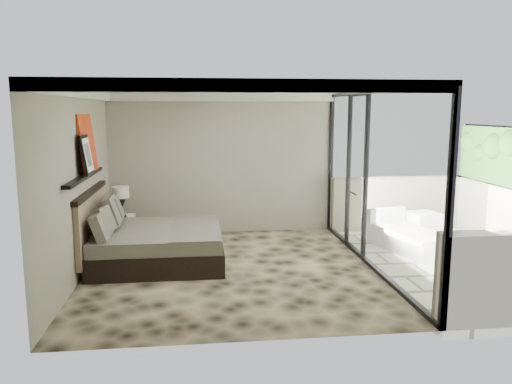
{
  "coord_description": "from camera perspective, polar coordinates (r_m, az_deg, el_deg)",
  "views": [
    {
      "loc": [
        -0.49,
        -7.55,
        2.49
      ],
      "look_at": [
        0.45,
        0.4,
        1.17
      ],
      "focal_mm": 35.0,
      "sensor_mm": 36.0,
      "label": 1
    }
  ],
  "objects": [
    {
      "name": "ottoman",
      "position": [
        10.18,
        18.56,
        -3.73
      ],
      "size": [
        0.62,
        0.62,
        0.54
      ],
      "primitive_type": "cube",
      "rotation": [
        0.0,
        0.0,
        0.17
      ],
      "color": "silver",
      "rests_on": "terrace_slab"
    },
    {
      "name": "nightstand",
      "position": [
        9.74,
        -15.33,
        -4.12
      ],
      "size": [
        0.59,
        0.59,
        0.55
      ],
      "primitive_type": "cube",
      "rotation": [
        0.0,
        0.0,
        0.09
      ],
      "color": "black",
      "rests_on": "floor"
    },
    {
      "name": "terrace_slab",
      "position": [
        9.03,
        21.85,
        -7.73
      ],
      "size": [
        3.0,
        5.0,
        0.12
      ],
      "primitive_type": "cube",
      "color": "beige",
      "rests_on": "ground"
    },
    {
      "name": "bed",
      "position": [
        8.4,
        -11.77,
        -5.61
      ],
      "size": [
        2.13,
        2.06,
        1.17
      ],
      "color": "black",
      "rests_on": "floor"
    },
    {
      "name": "glass_wall",
      "position": [
        8.11,
        13.12,
        1.4
      ],
      "size": [
        0.08,
        5.0,
        2.8
      ],
      "primitive_type": "cube",
      "color": "white",
      "rests_on": "floor"
    },
    {
      "name": "ceiling",
      "position": [
        7.58,
        -3.06,
        11.63
      ],
      "size": [
        4.5,
        5.0,
        0.02
      ],
      "primitive_type": "cube",
      "color": "silver",
      "rests_on": "back_wall"
    },
    {
      "name": "floor",
      "position": [
        7.97,
        -2.88,
        -8.85
      ],
      "size": [
        5.0,
        5.0,
        0.0
      ],
      "primitive_type": "plane",
      "color": "black",
      "rests_on": "ground"
    },
    {
      "name": "abstract_canvas",
      "position": [
        8.24,
        -18.72,
        5.3
      ],
      "size": [
        0.13,
        0.9,
        0.9
      ],
      "primitive_type": "cube",
      "rotation": [
        0.0,
        -0.1,
        0.0
      ],
      "color": "#C24F10",
      "rests_on": "picture_ledge"
    },
    {
      "name": "picture_ledge",
      "position": [
        7.9,
        -19.01,
        1.67
      ],
      "size": [
        0.12,
        2.2,
        0.05
      ],
      "primitive_type": "cube",
      "color": "black",
      "rests_on": "left_wall"
    },
    {
      "name": "lounger",
      "position": [
        9.44,
        17.12,
        -5.11
      ],
      "size": [
        1.19,
        1.77,
        0.63
      ],
      "rotation": [
        0.0,
        0.0,
        0.26
      ],
      "color": "silver",
      "rests_on": "terrace_slab"
    },
    {
      "name": "table_lamp",
      "position": [
        9.61,
        -15.2,
        -0.59
      ],
      "size": [
        0.31,
        0.31,
        0.57
      ],
      "color": "black",
      "rests_on": "nightstand"
    },
    {
      "name": "framed_print",
      "position": [
        7.9,
        -18.79,
        4.05
      ],
      "size": [
        0.11,
        0.5,
        0.6
      ],
      "primitive_type": "cube",
      "rotation": [
        0.0,
        -0.14,
        0.0
      ],
      "color": "black",
      "rests_on": "picture_ledge"
    },
    {
      "name": "left_wall",
      "position": [
        7.83,
        -19.55,
        0.83
      ],
      "size": [
        0.02,
        5.0,
        2.8
      ],
      "primitive_type": "cube",
      "color": "gray",
      "rests_on": "floor"
    },
    {
      "name": "back_wall",
      "position": [
        10.11,
        -3.89,
        3.16
      ],
      "size": [
        4.5,
        0.02,
        2.8
      ],
      "primitive_type": "cube",
      "color": "gray",
      "rests_on": "floor"
    }
  ]
}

